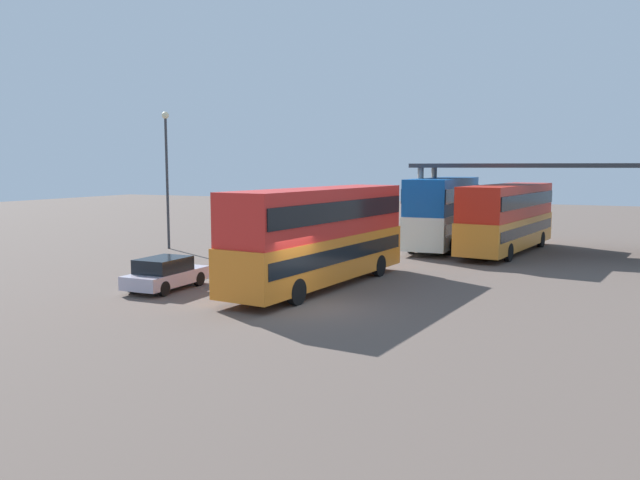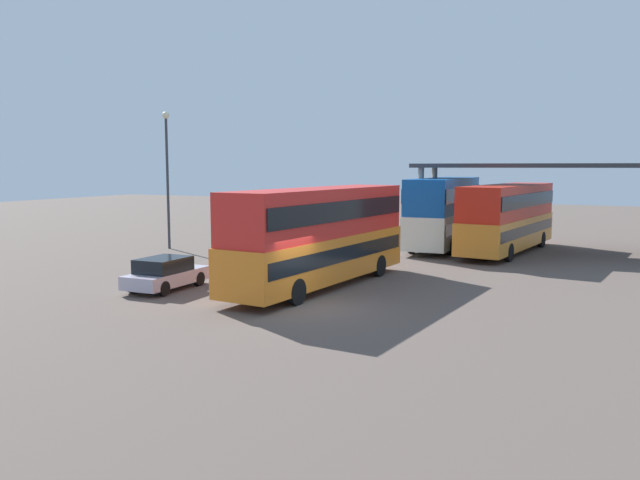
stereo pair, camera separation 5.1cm
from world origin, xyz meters
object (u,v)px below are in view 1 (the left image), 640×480
parked_hatchback (166,274)px  double_decker_mid_row (508,215)px  lamppost_tall (167,164)px  double_decker_main (320,233)px  double_decker_near_canopy (444,210)px

parked_hatchback → double_decker_mid_row: 20.96m
double_decker_mid_row → lamppost_tall: 20.86m
double_decker_main → double_decker_mid_row: (5.63, 14.37, -0.08)m
double_decker_main → lamppost_tall: bearing=67.7°
double_decker_near_canopy → lamppost_tall: bearing=115.5°
parked_hatchback → lamppost_tall: size_ratio=0.46×
parked_hatchback → double_decker_mid_row: (11.20, 17.66, 1.54)m
double_decker_main → double_decker_mid_row: size_ratio=0.99×
double_decker_mid_row → lamppost_tall: bearing=117.8°
parked_hatchback → double_decker_near_canopy: size_ratio=0.37×
double_decker_main → double_decker_mid_row: bearing=-15.6°
parked_hatchback → double_decker_mid_row: size_ratio=0.33×
double_decker_main → double_decker_near_canopy: bearing=-0.4°
lamppost_tall → double_decker_main: bearing=-28.1°
double_decker_near_canopy → double_decker_mid_row: double_decker_near_canopy is taller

